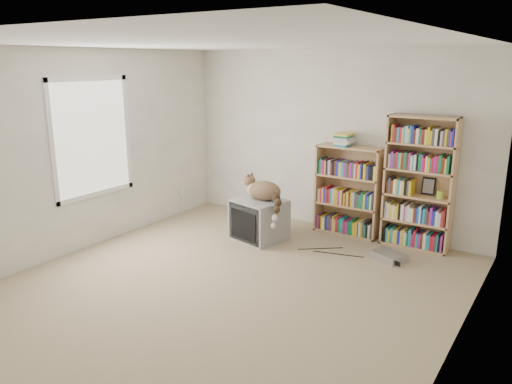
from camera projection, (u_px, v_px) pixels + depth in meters
The scene contains 16 objects.
floor at pixel (227, 288), 5.29m from camera, with size 4.50×5.00×0.01m, color tan.
wall_back at pixel (332, 141), 6.99m from camera, with size 4.50×0.02×2.50m, color silver.
wall_left at pixel (79, 152), 6.17m from camera, with size 0.02×5.00×2.50m, color silver.
wall_right at pixel (463, 209), 3.78m from camera, with size 0.02×5.00×2.50m, color silver.
ceiling at pixel (223, 43), 4.65m from camera, with size 4.50×5.00×0.02m, color white.
window at pixel (92, 138), 6.28m from camera, with size 0.02×1.22×1.52m, color white.
crt_tv at pixel (260, 219), 6.71m from camera, with size 0.74×0.69×0.55m.
cat at pixel (266, 194), 6.56m from camera, with size 0.70×0.51×0.57m.
bookcase_tall at pixel (419, 186), 6.30m from camera, with size 0.85×0.30×1.69m.
bookcase_short at pixel (349, 194), 6.87m from camera, with size 0.89×0.30×1.23m.
book_stack at pixel (345, 140), 6.68m from camera, with size 0.21×0.28×0.18m, color red.
green_mug at pixel (441, 195), 6.16m from camera, with size 0.09×0.09×0.10m, color #99C939.
framed_print at pixel (429, 186), 6.32m from camera, with size 0.17×0.01×0.22m, color black.
dvd_player at pixel (388, 256), 6.06m from camera, with size 0.39×0.28×0.09m, color #A0A1A5.
wall_outlet at pixel (182, 193), 7.87m from camera, with size 0.01×0.08×0.13m, color silver.
floor_cables at pixel (315, 251), 6.31m from camera, with size 1.20×0.70×0.01m, color black, non-canonical shape.
Camera 1 is at (2.92, -3.89, 2.34)m, focal length 35.00 mm.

